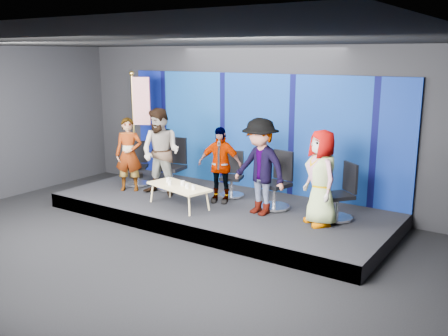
{
  "coord_description": "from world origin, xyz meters",
  "views": [
    {
      "loc": [
        5.58,
        -5.7,
        3.32
      ],
      "look_at": [
        0.16,
        2.4,
        1.08
      ],
      "focal_mm": 40.0,
      "sensor_mm": 36.0,
      "label": 1
    }
  ],
  "objects_px": {
    "chair_a": "(138,171)",
    "panelist_d": "(260,167)",
    "coffee_table": "(179,187)",
    "mug_c": "(183,183)",
    "panelist_e": "(321,178)",
    "chair_b": "(173,173)",
    "mug_d": "(187,186)",
    "mug_e": "(194,187)",
    "panelist_a": "(129,154)",
    "mug_b": "(170,183)",
    "mug_a": "(168,180)",
    "panelist_c": "(220,165)",
    "chair_c": "(232,182)",
    "panelist_b": "(161,152)",
    "chair_e": "(340,201)",
    "flag_stand": "(139,122)",
    "chair_d": "(276,190)"
  },
  "relations": [
    {
      "from": "chair_d",
      "to": "panelist_d",
      "type": "xyz_separation_m",
      "value": [
        -0.1,
        -0.5,
        0.55
      ]
    },
    {
      "from": "panelist_c",
      "to": "mug_e",
      "type": "relative_size",
      "value": 16.52
    },
    {
      "from": "chair_e",
      "to": "chair_b",
      "type": "bearing_deg",
      "value": -140.12
    },
    {
      "from": "chair_e",
      "to": "mug_d",
      "type": "xyz_separation_m",
      "value": [
        -2.74,
        -1.09,
        0.13
      ]
    },
    {
      "from": "coffee_table",
      "to": "mug_e",
      "type": "xyz_separation_m",
      "value": [
        0.44,
        -0.08,
        0.08
      ]
    },
    {
      "from": "panelist_a",
      "to": "panelist_c",
      "type": "bearing_deg",
      "value": -21.77
    },
    {
      "from": "chair_b",
      "to": "mug_e",
      "type": "height_order",
      "value": "chair_b"
    },
    {
      "from": "panelist_b",
      "to": "mug_e",
      "type": "bearing_deg",
      "value": -29.83
    },
    {
      "from": "chair_a",
      "to": "panelist_a",
      "type": "xyz_separation_m",
      "value": [
        0.2,
        -0.46,
        0.49
      ]
    },
    {
      "from": "chair_a",
      "to": "mug_b",
      "type": "bearing_deg",
      "value": -58.68
    },
    {
      "from": "panelist_b",
      "to": "mug_a",
      "type": "xyz_separation_m",
      "value": [
        0.48,
        -0.35,
        -0.47
      ]
    },
    {
      "from": "coffee_table",
      "to": "mug_c",
      "type": "distance_m",
      "value": 0.11
    },
    {
      "from": "chair_a",
      "to": "chair_c",
      "type": "distance_m",
      "value": 2.42
    },
    {
      "from": "mug_e",
      "to": "flag_stand",
      "type": "distance_m",
      "value": 3.21
    },
    {
      "from": "mug_a",
      "to": "mug_c",
      "type": "xyz_separation_m",
      "value": [
        0.42,
        -0.06,
        0.0
      ]
    },
    {
      "from": "chair_c",
      "to": "flag_stand",
      "type": "height_order",
      "value": "flag_stand"
    },
    {
      "from": "panelist_b",
      "to": "mug_d",
      "type": "distance_m",
      "value": 1.31
    },
    {
      "from": "mug_b",
      "to": "mug_c",
      "type": "xyz_separation_m",
      "value": [
        0.25,
        0.11,
        0.0
      ]
    },
    {
      "from": "mug_d",
      "to": "chair_e",
      "type": "bearing_deg",
      "value": 21.76
    },
    {
      "from": "mug_d",
      "to": "panelist_a",
      "type": "bearing_deg",
      "value": 168.01
    },
    {
      "from": "panelist_e",
      "to": "chair_b",
      "type": "bearing_deg",
      "value": -147.11
    },
    {
      "from": "chair_e",
      "to": "flag_stand",
      "type": "height_order",
      "value": "flag_stand"
    },
    {
      "from": "chair_e",
      "to": "panelist_e",
      "type": "relative_size",
      "value": 0.62
    },
    {
      "from": "chair_b",
      "to": "chair_a",
      "type": "bearing_deg",
      "value": -178.48
    },
    {
      "from": "chair_e",
      "to": "flag_stand",
      "type": "relative_size",
      "value": 0.41
    },
    {
      "from": "mug_c",
      "to": "mug_d",
      "type": "height_order",
      "value": "mug_c"
    },
    {
      "from": "panelist_d",
      "to": "chair_a",
      "type": "bearing_deg",
      "value": -172.65
    },
    {
      "from": "mug_e",
      "to": "panelist_a",
      "type": "bearing_deg",
      "value": 168.67
    },
    {
      "from": "chair_a",
      "to": "chair_b",
      "type": "relative_size",
      "value": 0.87
    },
    {
      "from": "panelist_e",
      "to": "mug_c",
      "type": "bearing_deg",
      "value": -130.46
    },
    {
      "from": "chair_a",
      "to": "panelist_b",
      "type": "xyz_separation_m",
      "value": [
        1.05,
        -0.36,
        0.61
      ]
    },
    {
      "from": "panelist_b",
      "to": "mug_a",
      "type": "height_order",
      "value": "panelist_b"
    },
    {
      "from": "panelist_a",
      "to": "panelist_b",
      "type": "distance_m",
      "value": 0.87
    },
    {
      "from": "chair_b",
      "to": "panelist_d",
      "type": "relative_size",
      "value": 0.63
    },
    {
      "from": "panelist_a",
      "to": "chair_d",
      "type": "distance_m",
      "value": 3.47
    },
    {
      "from": "chair_c",
      "to": "chair_e",
      "type": "height_order",
      "value": "chair_e"
    },
    {
      "from": "panelist_b",
      "to": "mug_d",
      "type": "bearing_deg",
      "value": -32.44
    },
    {
      "from": "mug_e",
      "to": "panelist_e",
      "type": "bearing_deg",
      "value": 15.22
    },
    {
      "from": "panelist_c",
      "to": "coffee_table",
      "type": "distance_m",
      "value": 0.97
    },
    {
      "from": "mug_c",
      "to": "mug_e",
      "type": "relative_size",
      "value": 1.04
    },
    {
      "from": "panelist_e",
      "to": "mug_e",
      "type": "relative_size",
      "value": 18.13
    },
    {
      "from": "panelist_b",
      "to": "mug_e",
      "type": "height_order",
      "value": "panelist_b"
    },
    {
      "from": "mug_b",
      "to": "mug_c",
      "type": "relative_size",
      "value": 0.9
    },
    {
      "from": "mug_c",
      "to": "panelist_e",
      "type": "bearing_deg",
      "value": 10.67
    },
    {
      "from": "panelist_c",
      "to": "mug_a",
      "type": "xyz_separation_m",
      "value": [
        -0.87,
        -0.63,
        -0.31
      ]
    },
    {
      "from": "mug_c",
      "to": "panelist_c",
      "type": "bearing_deg",
      "value": 56.9
    },
    {
      "from": "chair_a",
      "to": "panelist_d",
      "type": "bearing_deg",
      "value": -36.9
    },
    {
      "from": "chair_a",
      "to": "mug_c",
      "type": "height_order",
      "value": "chair_a"
    },
    {
      "from": "mug_b",
      "to": "mug_d",
      "type": "height_order",
      "value": "mug_d"
    },
    {
      "from": "coffee_table",
      "to": "panelist_b",
      "type": "bearing_deg",
      "value": 151.99
    }
  ]
}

